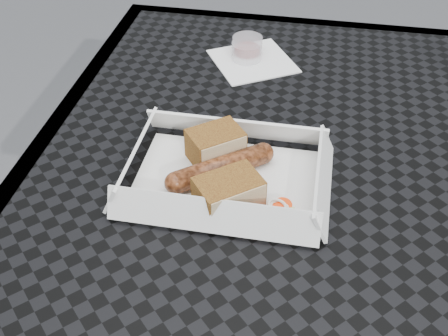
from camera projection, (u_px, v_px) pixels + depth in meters
The scene contains 9 objects.
patio_table at pixel (325, 197), 0.78m from camera, with size 0.80×0.80×0.74m.
food_tray at pixel (225, 180), 0.69m from camera, with size 0.22×0.15×0.00m, color white.
bratwurst at pixel (221, 168), 0.69m from camera, with size 0.12×0.10×0.03m.
bread_near at pixel (216, 145), 0.71m from camera, with size 0.07×0.05×0.04m, color brown.
bread_far at pixel (228, 192), 0.65m from camera, with size 0.07×0.05×0.04m, color brown.
veg_garnish at pixel (278, 216), 0.64m from camera, with size 0.03×0.03×0.00m.
napkin at pixel (253, 61), 0.92m from camera, with size 0.12×0.12×0.00m, color white.
condiment_cup_sauce at pixel (247, 46), 0.93m from camera, with size 0.05×0.05×0.03m, color maroon.
condiment_cup_empty at pixel (247, 51), 0.92m from camera, with size 0.05×0.05×0.03m, color silver.
Camera 1 is at (-0.03, -0.59, 1.21)m, focal length 45.00 mm.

